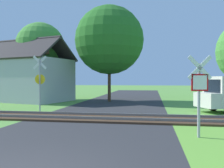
# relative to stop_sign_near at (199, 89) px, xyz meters

# --- Properties ---
(road_asphalt) EXTENTS (7.22, 80.00, 0.01)m
(road_asphalt) POSITION_rel_stop_sign_near_xyz_m (-4.35, -2.37, -1.71)
(road_asphalt) COLOR #2D2D30
(road_asphalt) RESTS_ON ground
(rail_track) EXTENTS (60.00, 2.60, 0.22)m
(rail_track) POSITION_rel_stop_sign_near_xyz_m (-4.35, 3.51, -1.65)
(rail_track) COLOR #422D1E
(rail_track) RESTS_ON ground
(stop_sign_near) EXTENTS (0.86, 0.22, 2.91)m
(stop_sign_near) POSITION_rel_stop_sign_near_xyz_m (0.00, 0.00, 0.00)
(stop_sign_near) COLOR #9E9EA5
(stop_sign_near) RESTS_ON ground
(crossing_sign_far) EXTENTS (0.86, 0.22, 3.57)m
(crossing_sign_far) POSITION_rel_stop_sign_near_xyz_m (-8.71, 5.77, 0.35)
(crossing_sign_far) COLOR #9E9EA5
(crossing_sign_far) RESTS_ON ground
(house) EXTENTS (8.66, 7.22, 5.93)m
(house) POSITION_rel_stop_sign_near_xyz_m (-13.17, 12.88, 0.42)
(house) COLOR #B7B7BC
(house) RESTS_ON ground
(tree_left) EXTENTS (4.93, 4.93, 7.82)m
(tree_left) POSITION_rel_stop_sign_near_xyz_m (-12.89, 14.74, 3.63)
(tree_left) COLOR #513823
(tree_left) RESTS_ON ground
(tree_center) EXTENTS (6.37, 6.37, 8.89)m
(tree_center) POSITION_rel_stop_sign_near_xyz_m (-5.60, 13.71, 3.99)
(tree_center) COLOR #513823
(tree_center) RESTS_ON ground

